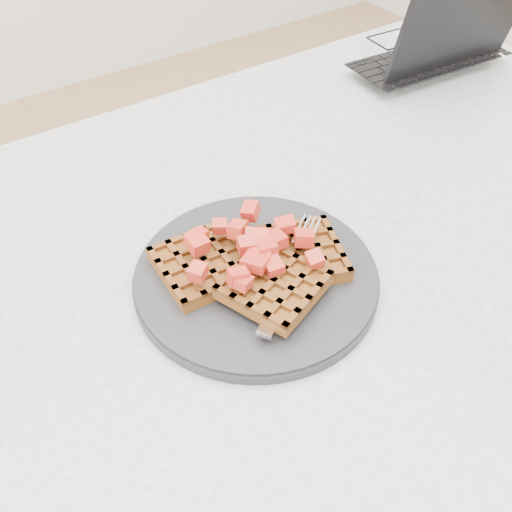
% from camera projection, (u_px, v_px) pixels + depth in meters
% --- Properties ---
extents(ground, '(4.00, 4.00, 0.00)m').
position_uv_depth(ground, '(301.00, 480.00, 1.24)').
color(ground, tan).
rests_on(ground, ground).
extents(table, '(1.20, 0.80, 0.75)m').
position_uv_depth(table, '(326.00, 280.00, 0.80)').
color(table, silver).
rests_on(table, ground).
extents(plate, '(0.27, 0.27, 0.02)m').
position_uv_depth(plate, '(256.00, 277.00, 0.63)').
color(plate, black).
rests_on(plate, table).
extents(waffles, '(0.21, 0.18, 0.03)m').
position_uv_depth(waffles, '(258.00, 266.00, 0.62)').
color(waffles, brown).
rests_on(waffles, plate).
extents(strawberry_pile, '(0.15, 0.15, 0.02)m').
position_uv_depth(strawberry_pile, '(256.00, 247.00, 0.60)').
color(strawberry_pile, '#A41A10').
rests_on(strawberry_pile, waffles).
extents(fork, '(0.16, 0.12, 0.02)m').
position_uv_depth(fork, '(293.00, 272.00, 0.62)').
color(fork, silver).
rests_on(fork, plate).
extents(laptop, '(0.30, 0.23, 0.19)m').
position_uv_depth(laptop, '(423.00, 47.00, 1.00)').
color(laptop, black).
rests_on(laptop, table).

